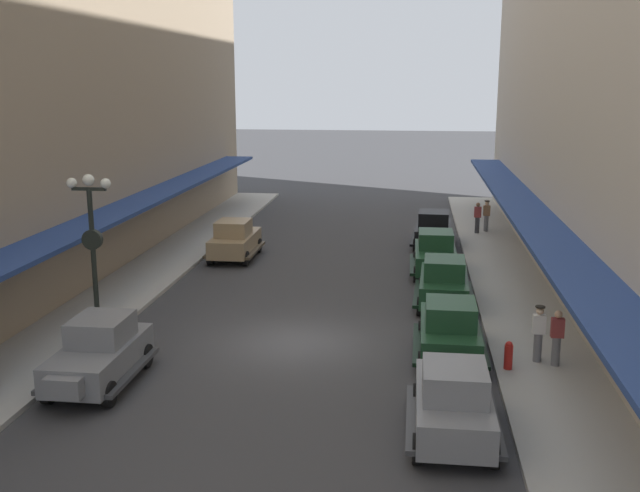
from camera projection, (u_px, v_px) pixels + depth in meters
name	position (u px, v px, depth m)	size (l,w,h in m)	color
ground_plane	(296.00, 342.00, 23.77)	(200.00, 200.00, 0.00)	#38383A
sidewalk_left	(72.00, 330.00, 24.66)	(3.00, 60.00, 0.15)	#A8A59E
sidewalk_right	(539.00, 350.00, 22.84)	(3.00, 60.00, 0.15)	#A8A59E
parked_car_0	(235.00, 239.00, 34.60)	(2.16, 4.27, 1.84)	#997F5B
parked_car_1	(99.00, 351.00, 20.34)	(2.14, 4.26, 1.84)	slate
parked_car_2	(444.00, 281.00, 27.37)	(2.25, 4.30, 1.84)	#193D23
parked_car_3	(433.00, 229.00, 36.95)	(2.30, 4.32, 1.84)	black
parked_car_4	(435.00, 253.00, 31.77)	(2.16, 4.27, 1.84)	#193D23
parked_car_5	(450.00, 329.00, 22.14)	(2.17, 4.27, 1.84)	#193D23
parked_car_6	(453.00, 400.00, 17.26)	(2.14, 4.26, 1.84)	slate
lamp_post_with_clock	(93.00, 248.00, 23.52)	(1.42, 0.44, 5.16)	black
fire_hydrant	(509.00, 355.00, 21.10)	(0.24, 0.24, 0.82)	#B21E19
pedestrian_0	(539.00, 333.00, 21.57)	(0.36, 0.28, 1.67)	slate
pedestrian_1	(557.00, 337.00, 21.27)	(0.36, 0.24, 1.64)	slate
pedestrian_2	(486.00, 215.00, 40.09)	(0.36, 0.28, 1.67)	slate
pedestrian_3	(478.00, 217.00, 39.65)	(0.36, 0.24, 1.64)	#2D2D33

